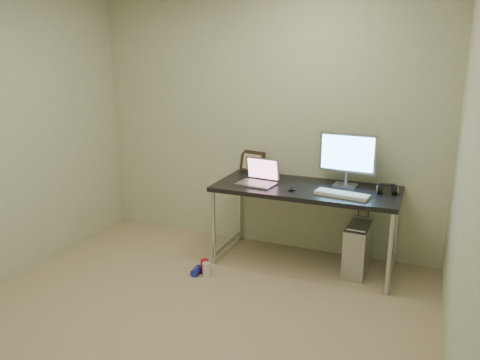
% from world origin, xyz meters
% --- Properties ---
extents(floor, '(3.50, 3.50, 0.00)m').
position_xyz_m(floor, '(0.00, 0.00, 0.00)').
color(floor, tan).
rests_on(floor, ground).
extents(wall_back, '(3.50, 0.02, 2.50)m').
position_xyz_m(wall_back, '(0.00, 1.75, 1.25)').
color(wall_back, beige).
rests_on(wall_back, ground).
extents(wall_right, '(0.02, 3.50, 2.50)m').
position_xyz_m(wall_right, '(1.75, 0.00, 1.25)').
color(wall_right, beige).
rests_on(wall_right, ground).
extents(desk, '(1.64, 0.72, 0.75)m').
position_xyz_m(desk, '(0.55, 1.39, 0.67)').
color(desk, black).
rests_on(desk, ground).
extents(tower_computer, '(0.20, 0.44, 0.48)m').
position_xyz_m(tower_computer, '(1.03, 1.40, 0.22)').
color(tower_computer, '#BCBBC0').
rests_on(tower_computer, ground).
extents(cable_a, '(0.01, 0.16, 0.69)m').
position_xyz_m(cable_a, '(0.98, 1.70, 0.40)').
color(cable_a, black).
rests_on(cable_a, ground).
extents(cable_b, '(0.02, 0.11, 0.71)m').
position_xyz_m(cable_b, '(1.07, 1.68, 0.38)').
color(cable_b, black).
rests_on(cable_b, ground).
extents(can_red, '(0.09, 0.09, 0.13)m').
position_xyz_m(can_red, '(-0.22, 0.86, 0.07)').
color(can_red, red).
rests_on(can_red, ground).
extents(can_white, '(0.08, 0.08, 0.13)m').
position_xyz_m(can_white, '(-0.17, 0.81, 0.06)').
color(can_white, silver).
rests_on(can_white, ground).
extents(can_blue, '(0.08, 0.13, 0.07)m').
position_xyz_m(can_blue, '(-0.28, 0.81, 0.03)').
color(can_blue, '#1B29BA').
rests_on(can_blue, ground).
extents(laptop, '(0.36, 0.31, 0.23)m').
position_xyz_m(laptop, '(0.11, 1.33, 0.80)').
color(laptop, '#ACACB3').
rests_on(laptop, desk).
extents(monitor, '(0.51, 0.16, 0.48)m').
position_xyz_m(monitor, '(0.87, 1.57, 1.03)').
color(monitor, '#ACACB3').
rests_on(monitor, desk).
extents(keyboard, '(0.47, 0.21, 0.03)m').
position_xyz_m(keyboard, '(0.90, 1.23, 0.76)').
color(keyboard, silver).
rests_on(keyboard, desk).
extents(mouse_right, '(0.08, 0.11, 0.04)m').
position_xyz_m(mouse_right, '(1.07, 1.28, 0.77)').
color(mouse_right, black).
rests_on(mouse_right, desk).
extents(mouse_left, '(0.08, 0.11, 0.03)m').
position_xyz_m(mouse_left, '(0.46, 1.24, 0.77)').
color(mouse_left, black).
rests_on(mouse_left, desk).
extents(headphones, '(0.18, 0.11, 0.11)m').
position_xyz_m(headphones, '(1.24, 1.45, 0.78)').
color(headphones, black).
rests_on(headphones, desk).
extents(picture_frame, '(0.28, 0.14, 0.22)m').
position_xyz_m(picture_frame, '(-0.10, 1.72, 0.86)').
color(picture_frame, black).
rests_on(picture_frame, desk).
extents(webcam, '(0.04, 0.03, 0.11)m').
position_xyz_m(webcam, '(0.18, 1.68, 0.83)').
color(webcam, silver).
rests_on(webcam, desk).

